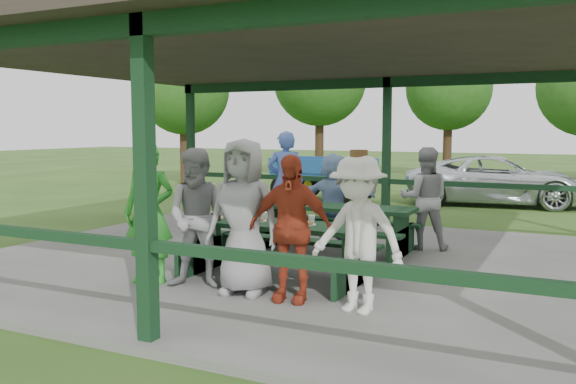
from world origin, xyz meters
The scene contains 19 objects.
ground centered at (0.00, 0.00, 0.00)m, with size 90.00×90.00×0.00m, color #2B4917.
concrete_slab centered at (0.00, 0.00, 0.05)m, with size 10.00×8.00×0.10m, color #60605C.
pavilion_structure centered at (0.00, 0.00, 3.17)m, with size 10.60×8.60×3.24m.
picnic_table_near centered at (0.01, -1.20, 0.57)m, with size 2.55×1.39×0.75m.
picnic_table_far centered at (0.05, 0.80, 0.57)m, with size 2.56×1.39×0.75m.
table_setting centered at (-0.06, -1.15, 0.88)m, with size 2.30×0.45×0.10m.
contestant_green centered at (-1.37, -2.06, 1.00)m, with size 0.66×0.43×1.81m, color green.
contestant_grey_left centered at (-0.64, -2.00, 0.97)m, with size 0.85×0.66×1.74m, color gray.
contestant_grey_mid centered at (0.00, -2.01, 1.03)m, with size 0.91×0.59×1.87m, color gray.
contestant_red centered at (0.63, -2.04, 0.95)m, with size 0.99×0.41×1.69m, color #A7381F.
contestant_white_fedora centered at (1.48, -2.12, 0.95)m, with size 1.20×0.82×1.76m.
spectator_lblue centered at (-0.28, 1.59, 0.88)m, with size 1.44×0.46×1.56m, color #83A1CB.
spectator_blue centered at (-1.51, 2.21, 1.06)m, with size 0.70×0.46×1.93m, color #4663B6.
spectator_grey centered at (1.30, 1.66, 0.94)m, with size 0.81×0.63×1.68m, color gray.
pickup_truck centered at (1.53, 9.07, 0.67)m, with size 2.22×4.82×1.34m, color silver.
farm_trailer centered at (-3.04, 7.78, 0.66)m, with size 3.84×1.95×1.33m.
tree_far_left centered at (-6.29, 15.15, 4.06)m, with size 3.83×3.83×5.99m.
tree_left centered at (-1.53, 17.60, 3.73)m, with size 3.52×3.52×5.51m.
tree_edge_left centered at (-9.46, 10.09, 3.46)m, with size 3.28×3.28×5.12m.
Camera 1 is at (3.61, -8.24, 2.08)m, focal length 38.00 mm.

